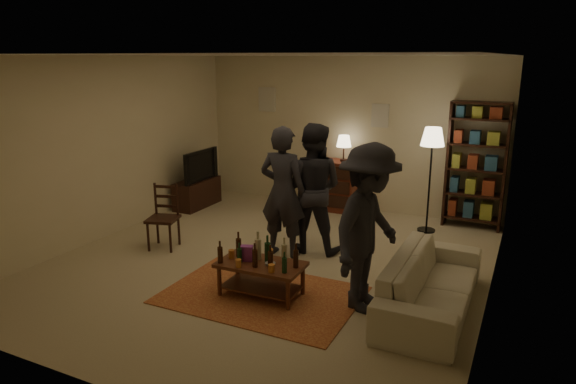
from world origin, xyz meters
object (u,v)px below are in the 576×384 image
Objects in this scene: bookshelf at (476,164)px; floor_lamp at (432,144)px; coffee_table at (260,265)px; person_right at (312,188)px; dresser at (330,183)px; sofa at (431,283)px; dining_chair at (164,214)px; person_by_sofa at (368,228)px; tv_stand at (197,186)px; person_left at (283,192)px.

bookshelf is 1.22× the size of floor_lamp.
person_right is at bearing 91.58° from coffee_table.
dresser is 3.93m from sofa.
dining_chair is 0.57× the size of floor_lamp.
sofa is (2.39, -3.11, -0.17)m from dresser.
floor_lamp is 0.91× the size of person_right.
coffee_table is at bearing 84.55° from person_right.
person_right is 0.99× the size of person_by_sofa.
bookshelf is 3.26m from sofa.
bookshelf is at bearing 42.84° from floor_lamp.
tv_stand is 4.84m from bookshelf.
dining_chair is 0.52× the size of person_left.
dining_chair reaches higher than coffee_table.
dining_chair is at bearing 89.75° from person_by_sofa.
person_by_sofa is at bearing 125.46° from person_right.
bookshelf reaches higher than person_right.
floor_lamp reaches higher than sofa.
dining_chair is 3.26m from person_by_sofa.
person_right is (-1.92, -2.10, -0.12)m from bookshelf.
dresser is 2.42m from person_left.
tv_stand is (-2.81, 2.71, 0.01)m from coffee_table.
sofa is at bearing 143.10° from person_right.
person_left is at bearing 41.68° from person_right.
sofa is at bearing -90.82° from bookshelf.
dresser reaches higher than coffee_table.
person_left reaches higher than sofa.
coffee_table is at bearing -81.20° from dresser.
floor_lamp is (4.09, 0.42, 1.01)m from tv_stand.
person_by_sofa reaches higher than tv_stand.
bookshelf reaches higher than person_by_sofa.
dining_chair is at bearing -144.50° from floor_lamp.
person_by_sofa is at bearing -62.69° from dresser.
bookshelf is (2.44, 0.07, 0.56)m from dresser.
sofa is (3.84, -0.28, -0.19)m from dining_chair.
person_by_sofa reaches higher than dresser.
person_by_sofa reaches higher than floor_lamp.
tv_stand is at bearing 96.33° from dining_chair.
dresser is (2.25, 0.91, 0.09)m from tv_stand.
tv_stand reaches higher than dining_chair.
floor_lamp is 2.09m from person_right.
floor_lamp is at bearing 19.06° from dining_chair.
tv_stand is at bearing 136.04° from coffee_table.
floor_lamp is at bearing 67.87° from coffee_table.
tv_stand is 4.72m from person_by_sofa.
coffee_table is 0.50× the size of bookshelf.
sofa is at bearing -58.87° from person_by_sofa.
sofa is 1.14× the size of person_by_sofa.
coffee_table is 1.06× the size of dining_chair.
dining_chair is at bearing 158.43° from coffee_table.
person_right is at bearing -130.46° from floor_lamp.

